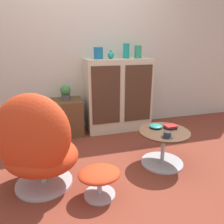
{
  "coord_description": "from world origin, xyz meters",
  "views": [
    {
      "loc": [
        -0.49,
        -2.03,
        1.36
      ],
      "look_at": [
        0.19,
        0.34,
        0.55
      ],
      "focal_mm": 35.0,
      "sensor_mm": 36.0,
      "label": 1
    }
  ],
  "objects_px": {
    "sideboard": "(118,95)",
    "vase_inner_left": "(111,55)",
    "vase_inner_right": "(126,51)",
    "bowl": "(156,126)",
    "vase_rightmost": "(138,52)",
    "coffee_table": "(163,146)",
    "potted_plant": "(66,92)",
    "tv_console": "(61,118)",
    "ottoman": "(99,177)",
    "book_stack": "(170,127)",
    "egg_chair": "(37,146)",
    "teacup": "(167,135)",
    "vase_leftmost": "(98,53)"
  },
  "relations": [
    {
      "from": "coffee_table",
      "to": "vase_rightmost",
      "type": "height_order",
      "value": "vase_rightmost"
    },
    {
      "from": "egg_chair",
      "to": "bowl",
      "type": "xyz_separation_m",
      "value": [
        1.29,
        0.2,
        -0.02
      ]
    },
    {
      "from": "vase_inner_right",
      "to": "vase_rightmost",
      "type": "height_order",
      "value": "vase_inner_right"
    },
    {
      "from": "egg_chair",
      "to": "ottoman",
      "type": "relative_size",
      "value": 2.52
    },
    {
      "from": "vase_inner_right",
      "to": "potted_plant",
      "type": "distance_m",
      "value": 1.08
    },
    {
      "from": "sideboard",
      "to": "teacup",
      "type": "xyz_separation_m",
      "value": [
        0.12,
        -1.31,
        -0.13
      ]
    },
    {
      "from": "egg_chair",
      "to": "vase_leftmost",
      "type": "distance_m",
      "value": 1.7
    },
    {
      "from": "ottoman",
      "to": "vase_leftmost",
      "type": "relative_size",
      "value": 2.35
    },
    {
      "from": "ottoman",
      "to": "potted_plant",
      "type": "distance_m",
      "value": 1.59
    },
    {
      "from": "bowl",
      "to": "teacup",
      "type": "bearing_deg",
      "value": -90.66
    },
    {
      "from": "coffee_table",
      "to": "book_stack",
      "type": "distance_m",
      "value": 0.23
    },
    {
      "from": "tv_console",
      "to": "vase_rightmost",
      "type": "relative_size",
      "value": 3.42
    },
    {
      "from": "coffee_table",
      "to": "teacup",
      "type": "height_order",
      "value": "teacup"
    },
    {
      "from": "ottoman",
      "to": "potted_plant",
      "type": "xyz_separation_m",
      "value": [
        -0.15,
        1.52,
        0.45
      ]
    },
    {
      "from": "vase_leftmost",
      "to": "vase_inner_left",
      "type": "height_order",
      "value": "vase_leftmost"
    },
    {
      "from": "book_stack",
      "to": "vase_inner_right",
      "type": "bearing_deg",
      "value": 97.64
    },
    {
      "from": "egg_chair",
      "to": "potted_plant",
      "type": "bearing_deg",
      "value": 73.69
    },
    {
      "from": "ottoman",
      "to": "coffee_table",
      "type": "bearing_deg",
      "value": 22.78
    },
    {
      "from": "coffee_table",
      "to": "book_stack",
      "type": "bearing_deg",
      "value": 25.13
    },
    {
      "from": "vase_inner_left",
      "to": "book_stack",
      "type": "xyz_separation_m",
      "value": [
        0.39,
        -1.13,
        -0.73
      ]
    },
    {
      "from": "sideboard",
      "to": "vase_inner_left",
      "type": "distance_m",
      "value": 0.61
    },
    {
      "from": "tv_console",
      "to": "book_stack",
      "type": "xyz_separation_m",
      "value": [
        1.16,
        -1.13,
        0.16
      ]
    },
    {
      "from": "sideboard",
      "to": "tv_console",
      "type": "relative_size",
      "value": 1.76
    },
    {
      "from": "potted_plant",
      "to": "book_stack",
      "type": "relative_size",
      "value": 1.53
    },
    {
      "from": "coffee_table",
      "to": "potted_plant",
      "type": "bearing_deg",
      "value": 129.54
    },
    {
      "from": "egg_chair",
      "to": "potted_plant",
      "type": "relative_size",
      "value": 4.39
    },
    {
      "from": "coffee_table",
      "to": "vase_inner_right",
      "type": "xyz_separation_m",
      "value": [
        -0.05,
        1.17,
        0.99
      ]
    },
    {
      "from": "vase_inner_right",
      "to": "potted_plant",
      "type": "xyz_separation_m",
      "value": [
        -0.92,
        0.0,
        -0.57
      ]
    },
    {
      "from": "sideboard",
      "to": "vase_inner_right",
      "type": "xyz_separation_m",
      "value": [
        0.12,
        0.0,
        0.66
      ]
    },
    {
      "from": "vase_leftmost",
      "to": "vase_rightmost",
      "type": "relative_size",
      "value": 0.89
    },
    {
      "from": "sideboard",
      "to": "vase_inner_left",
      "type": "xyz_separation_m",
      "value": [
        -0.11,
        0.0,
        0.6
      ]
    },
    {
      "from": "vase_inner_left",
      "to": "potted_plant",
      "type": "bearing_deg",
      "value": 179.79
    },
    {
      "from": "vase_rightmost",
      "to": "bowl",
      "type": "relative_size",
      "value": 1.23
    },
    {
      "from": "ottoman",
      "to": "sideboard",
      "type": "bearing_deg",
      "value": 66.84
    },
    {
      "from": "vase_leftmost",
      "to": "potted_plant",
      "type": "xyz_separation_m",
      "value": [
        -0.5,
        0.0,
        -0.54
      ]
    },
    {
      "from": "vase_inner_right",
      "to": "bowl",
      "type": "relative_size",
      "value": 1.44
    },
    {
      "from": "sideboard",
      "to": "coffee_table",
      "type": "distance_m",
      "value": 1.23
    },
    {
      "from": "vase_rightmost",
      "to": "teacup",
      "type": "bearing_deg",
      "value": -98.08
    },
    {
      "from": "tv_console",
      "to": "vase_rightmost",
      "type": "bearing_deg",
      "value": -0.09
    },
    {
      "from": "sideboard",
      "to": "potted_plant",
      "type": "bearing_deg",
      "value": 179.54
    },
    {
      "from": "coffee_table",
      "to": "potted_plant",
      "type": "relative_size",
      "value": 2.53
    },
    {
      "from": "ottoman",
      "to": "bowl",
      "type": "bearing_deg",
      "value": 30.81
    },
    {
      "from": "vase_inner_left",
      "to": "egg_chair",
      "type": "bearing_deg",
      "value": -129.94
    },
    {
      "from": "sideboard",
      "to": "vase_rightmost",
      "type": "height_order",
      "value": "vase_rightmost"
    },
    {
      "from": "egg_chair",
      "to": "ottoman",
      "type": "xyz_separation_m",
      "value": [
        0.52,
        -0.26,
        -0.25
      ]
    },
    {
      "from": "sideboard",
      "to": "bowl",
      "type": "bearing_deg",
      "value": -83.13
    },
    {
      "from": "coffee_table",
      "to": "vase_rightmost",
      "type": "distance_m",
      "value": 1.53
    },
    {
      "from": "bowl",
      "to": "coffee_table",
      "type": "bearing_deg",
      "value": -68.41
    },
    {
      "from": "tv_console",
      "to": "ottoman",
      "type": "bearing_deg",
      "value": -80.89
    },
    {
      "from": "egg_chair",
      "to": "teacup",
      "type": "distance_m",
      "value": 1.29
    }
  ]
}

